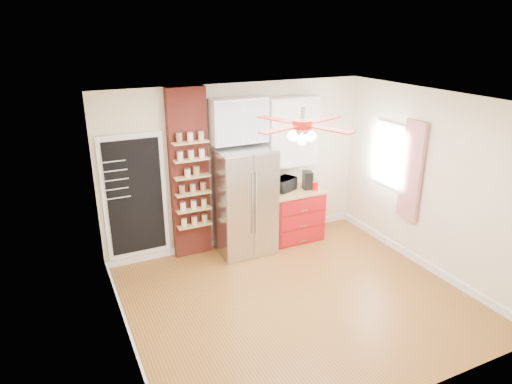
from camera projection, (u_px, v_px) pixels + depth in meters
name	position (u px, v px, depth m)	size (l,w,h in m)	color
floor	(296.00, 299.00, 6.27)	(4.50, 4.50, 0.00)	#9C5E27
ceiling	(303.00, 101.00, 5.33)	(4.50, 4.50, 0.00)	white
wall_back	(237.00, 166.00, 7.49)	(4.50, 0.02, 2.70)	beige
wall_front	(413.00, 284.00, 4.11)	(4.50, 0.02, 2.70)	beige
wall_left	(118.00, 242.00, 4.89)	(0.02, 4.00, 2.70)	beige
wall_right	(431.00, 183.00, 6.71)	(0.02, 4.00, 2.70)	beige
chalkboard	(135.00, 197.00, 6.87)	(0.95, 0.05, 1.95)	white
brick_pillar	(189.00, 175.00, 7.08)	(0.60, 0.16, 2.70)	maroon
fridge	(244.00, 201.00, 7.33)	(0.90, 0.70, 1.75)	silver
upper_glass_cabinet	(238.00, 120.00, 7.05)	(0.90, 0.35, 0.70)	white
red_cabinet	(294.00, 214.00, 7.91)	(0.94, 0.64, 0.90)	#A81015
upper_shelf_unit	(292.00, 132.00, 7.56)	(0.90, 0.30, 1.15)	white
window	(390.00, 155.00, 7.39)	(0.04, 0.75, 1.05)	white
curtain	(412.00, 171.00, 6.94)	(0.06, 0.40, 1.55)	red
ceiling_fan	(302.00, 125.00, 5.43)	(1.40, 1.40, 0.44)	silver
toaster_oven	(284.00, 184.00, 7.69)	(0.40, 0.27, 0.22)	black
coffee_maker	(307.00, 180.00, 7.76)	(0.15, 0.20, 0.31)	black
canister_left	(315.00, 186.00, 7.72)	(0.10, 0.10, 0.15)	#B31109
canister_right	(313.00, 183.00, 7.83)	(0.11, 0.11, 0.15)	red
pantry_jar_oats	(187.00, 173.00, 6.89)	(0.09, 0.09, 0.12)	beige
pantry_jar_beans	(196.00, 171.00, 6.97)	(0.10, 0.10, 0.12)	#977E4D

